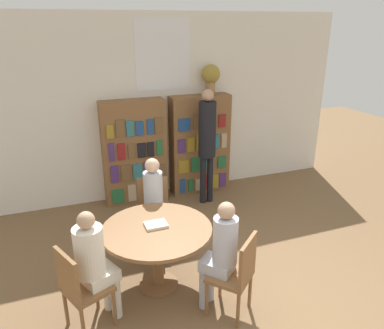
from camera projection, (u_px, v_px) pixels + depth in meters
The scene contains 14 objects.
ground_plane at pixel (264, 322), 3.78m from camera, with size 16.00×16.00×0.00m, color brown.
wall_back at pixel (164, 107), 6.22m from camera, with size 6.40×0.07×3.00m.
bookshelf_left at pixel (135, 152), 6.10m from camera, with size 1.03×0.34×1.70m.
bookshelf_right at pixel (200, 145), 6.48m from camera, with size 1.03×0.34×1.70m.
flower_vase at pixel (211, 76), 6.13m from camera, with size 0.31×0.31×0.49m.
reading_table at pixel (157, 238), 4.08m from camera, with size 1.20×1.20×0.75m.
chair_near_camera at pixel (80, 286), 3.51m from camera, with size 0.53×0.53×0.91m.
chair_left_side at pixel (154, 208), 4.99m from camera, with size 0.48×0.48×0.91m.
chair_far_side at pixel (237, 272), 3.71m from camera, with size 0.56×0.56×0.91m.
seated_reader_left at pixel (154, 200), 4.75m from camera, with size 0.31×0.38×1.26m.
seated_reader_right at pixel (221, 251), 3.72m from camera, with size 0.40×0.40×1.25m.
seated_reader_back at pixel (95, 260), 3.56m from camera, with size 0.42×0.38×1.24m.
librarian_standing at pixel (207, 136), 5.91m from camera, with size 0.28×0.55×1.89m.
open_book_on_table at pixel (156, 225), 4.07m from camera, with size 0.24×0.18×0.03m.
Camera 1 is at (-1.73, -2.51, 2.83)m, focal length 35.00 mm.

